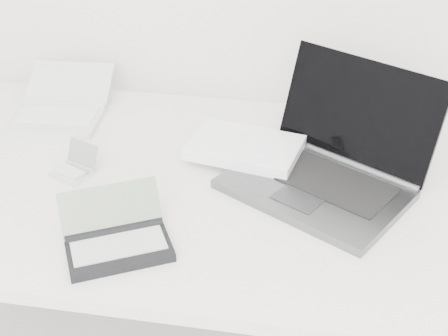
% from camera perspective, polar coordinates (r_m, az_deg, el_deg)
% --- Properties ---
extents(desk, '(1.60, 0.80, 0.73)m').
position_cam_1_polar(desk, '(1.39, 1.50, -2.94)').
color(desk, white).
rests_on(desk, ground).
extents(laptop_large, '(0.56, 0.47, 0.24)m').
position_cam_1_polar(laptop_large, '(1.37, 7.31, 0.66)').
color(laptop_large, '#575A5C').
rests_on(laptop_large, desk).
extents(netbook_open_white, '(0.24, 0.29, 0.09)m').
position_cam_1_polar(netbook_open_white, '(1.67, -14.75, 5.21)').
color(netbook_open_white, silver).
rests_on(netbook_open_white, desk).
extents(pda_silver, '(0.11, 0.11, 0.06)m').
position_cam_1_polar(pda_silver, '(1.42, -13.52, -0.03)').
color(pda_silver, silver).
rests_on(pda_silver, desk).
extents(palmtop_charcoal, '(0.24, 0.23, 0.09)m').
position_cam_1_polar(palmtop_charcoal, '(1.19, -9.76, -6.47)').
color(palmtop_charcoal, black).
rests_on(palmtop_charcoal, desk).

